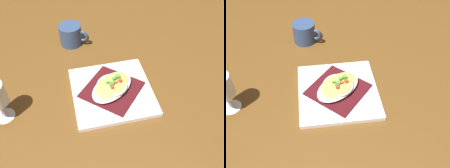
% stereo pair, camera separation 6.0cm
% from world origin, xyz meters
% --- Properties ---
extents(ground_plane, '(2.60, 2.60, 0.00)m').
position_xyz_m(ground_plane, '(0.00, 0.00, 0.00)').
color(ground_plane, brown).
extents(square_plate, '(0.32, 0.32, 0.02)m').
position_xyz_m(square_plate, '(0.00, 0.00, 0.01)').
color(square_plate, white).
rests_on(square_plate, ground_plane).
extents(folded_napkin, '(0.24, 0.24, 0.01)m').
position_xyz_m(folded_napkin, '(0.00, 0.00, 0.02)').
color(folded_napkin, '#441016').
rests_on(folded_napkin, square_plate).
extents(gratin_dish, '(0.19, 0.20, 0.04)m').
position_xyz_m(gratin_dish, '(-0.00, -0.00, 0.04)').
color(gratin_dish, silver).
rests_on(gratin_dish, folded_napkin).
extents(coffee_mug, '(0.12, 0.09, 0.09)m').
position_xyz_m(coffee_mug, '(0.16, -0.29, 0.04)').
color(coffee_mug, navy).
rests_on(coffee_mug, ground_plane).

